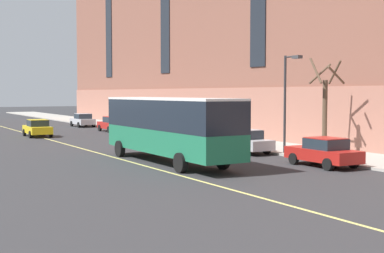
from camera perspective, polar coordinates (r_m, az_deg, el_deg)
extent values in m
plane|color=#303033|center=(31.13, -1.94, -3.68)|extent=(260.00, 260.00, 0.00)
cube|color=#ADA89E|center=(38.94, 8.52, -2.14)|extent=(5.42, 160.00, 0.15)
cube|color=#A56A58|center=(38.31, 14.45, 0.88)|extent=(0.14, 110.00, 4.40)
cube|color=#1E704C|center=(30.05, -2.46, -1.49)|extent=(2.53, 11.92, 1.32)
cube|color=black|center=(29.95, -2.46, 1.31)|extent=(2.54, 11.92, 1.61)
cube|color=white|center=(29.93, -2.47, 2.97)|extent=(2.56, 11.92, 0.12)
cube|color=#19232D|center=(35.37, -6.98, 1.37)|extent=(2.31, 0.09, 1.21)
cube|color=orange|center=(35.35, -7.00, 2.65)|extent=(1.75, 0.06, 0.28)
cube|color=black|center=(35.50, -6.97, -1.64)|extent=(2.46, 0.13, 0.24)
cube|color=white|center=(35.15, -8.29, -1.29)|extent=(0.28, 0.06, 0.18)
cube|color=white|center=(35.84, -5.69, -1.18)|extent=(0.28, 0.06, 0.18)
cylinder|color=black|center=(33.36, -7.70, -2.36)|extent=(0.30, 1.00, 1.00)
cylinder|color=black|center=(34.39, -3.84, -2.16)|extent=(0.30, 1.00, 1.00)
cylinder|color=black|center=(26.41, -1.25, -3.89)|extent=(0.30, 1.00, 1.00)
cylinder|color=black|center=(27.70, 3.30, -3.54)|extent=(0.30, 1.00, 1.00)
cube|color=#B21E19|center=(29.55, 13.78, -2.92)|extent=(1.90, 4.34, 0.64)
cube|color=#232D38|center=(29.33, 14.09, -1.80)|extent=(1.64, 1.97, 0.56)
cube|color=#B21E19|center=(29.30, 14.09, -1.21)|extent=(1.60, 1.88, 0.04)
cylinder|color=black|center=(29.99, 10.79, -3.40)|extent=(0.23, 0.64, 0.64)
cylinder|color=black|center=(31.16, 13.30, -3.17)|extent=(0.23, 0.64, 0.64)
cylinder|color=black|center=(28.02, 14.30, -3.94)|extent=(0.23, 0.64, 0.64)
cylinder|color=black|center=(29.26, 16.83, -3.67)|extent=(0.23, 0.64, 0.64)
cube|color=#B7B7BC|center=(35.34, 5.42, -1.78)|extent=(1.80, 4.70, 0.64)
cube|color=#232D38|center=(35.10, 5.64, -0.83)|extent=(1.57, 2.12, 0.56)
cube|color=#B7B7BC|center=(35.08, 5.65, -0.35)|extent=(1.53, 2.03, 0.04)
cylinder|color=black|center=(36.09, 2.96, -2.17)|extent=(0.22, 0.64, 0.64)
cylinder|color=black|center=(37.05, 5.21, -2.03)|extent=(0.22, 0.64, 0.64)
cylinder|color=black|center=(33.70, 5.64, -2.59)|extent=(0.22, 0.64, 0.64)
cylinder|color=black|center=(34.72, 7.97, -2.42)|extent=(0.22, 0.64, 0.64)
cube|color=#B21E19|center=(55.16, -8.46, 0.12)|extent=(1.89, 4.34, 0.64)
cube|color=#232D38|center=(54.93, -8.39, 0.74)|extent=(1.64, 1.96, 0.56)
cube|color=#B21E19|center=(54.91, -8.39, 1.05)|extent=(1.61, 1.88, 0.04)
cylinder|color=black|center=(56.12, -9.81, -0.16)|extent=(0.23, 0.64, 0.64)
cylinder|color=black|center=(56.75, -8.10, -0.10)|extent=(0.23, 0.64, 0.64)
cylinder|color=black|center=(53.61, -8.84, -0.32)|extent=(0.23, 0.64, 0.64)
cylinder|color=black|center=(54.28, -7.06, -0.26)|extent=(0.23, 0.64, 0.64)
cube|color=#B7B7BC|center=(63.68, -11.61, 0.55)|extent=(1.77, 4.20, 0.64)
cube|color=#232D38|center=(63.46, -11.55, 1.08)|extent=(1.56, 1.89, 0.56)
cube|color=#B7B7BC|center=(63.45, -11.56, 1.35)|extent=(1.52, 1.81, 0.04)
cylinder|color=black|center=(64.67, -12.70, 0.30)|extent=(0.22, 0.64, 0.64)
cylinder|color=black|center=(65.21, -11.25, 0.34)|extent=(0.22, 0.64, 0.64)
cylinder|color=black|center=(62.19, -11.98, 0.18)|extent=(0.22, 0.64, 0.64)
cylinder|color=black|center=(62.76, -10.47, 0.23)|extent=(0.22, 0.64, 0.64)
cube|color=#4C4C51|center=(49.10, -5.77, -0.28)|extent=(1.74, 4.73, 0.64)
cube|color=#232D38|center=(48.84, -5.66, 0.41)|extent=(1.52, 2.13, 0.56)
cube|color=#4C4C51|center=(48.83, -5.67, 0.76)|extent=(1.48, 2.04, 0.04)
cylinder|color=black|center=(50.13, -7.32, -0.58)|extent=(0.22, 0.64, 0.64)
cylinder|color=black|center=(50.79, -5.58, -0.51)|extent=(0.22, 0.64, 0.64)
cylinder|color=black|center=(47.45, -5.97, -0.80)|extent=(0.22, 0.64, 0.64)
cylinder|color=black|center=(48.15, -4.15, -0.73)|extent=(0.22, 0.64, 0.64)
cube|color=yellow|center=(50.17, -16.17, -0.32)|extent=(1.97, 4.44, 0.64)
cube|color=#232D38|center=(49.93, -16.13, 0.35)|extent=(1.67, 2.03, 0.56)
cube|color=yellow|center=(49.91, -16.14, 0.70)|extent=(1.63, 1.94, 0.04)
cylinder|color=black|center=(51.35, -17.45, -0.61)|extent=(0.24, 0.65, 0.64)
cylinder|color=black|center=(51.71, -15.52, -0.55)|extent=(0.24, 0.65, 0.64)
cylinder|color=black|center=(48.69, -16.86, -0.82)|extent=(0.24, 0.65, 0.64)
cylinder|color=black|center=(49.07, -14.82, -0.76)|extent=(0.24, 0.65, 0.64)
cylinder|color=brown|center=(34.79, 13.98, 1.04)|extent=(0.31, 0.31, 4.61)
cylinder|color=brown|center=(35.11, 14.99, 5.60)|extent=(0.50, 1.42, 1.48)
cylinder|color=brown|center=(35.41, 13.50, 5.49)|extent=(1.50, 0.56, 1.34)
cylinder|color=brown|center=(34.44, 13.07, 5.84)|extent=(0.47, 1.46, 1.67)
cylinder|color=brown|center=(34.30, 15.14, 5.32)|extent=(1.69, 0.41, 1.10)
cylinder|color=#2D2D30|center=(34.43, 9.88, 2.35)|extent=(0.16, 0.16, 6.15)
cylinder|color=#2D2D30|center=(34.08, 10.53, 7.33)|extent=(0.10, 1.10, 0.10)
cube|color=#3D3D3F|center=(33.66, 11.15, 7.29)|extent=(0.36, 0.60, 0.20)
cube|color=#E0D66B|center=(32.81, -8.12, -3.33)|extent=(0.16, 140.00, 0.01)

